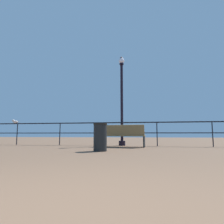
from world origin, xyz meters
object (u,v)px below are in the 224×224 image
Objects in this scene: bench_near_left at (123,135)px; trash_bin at (100,137)px; seagull_on_rail at (15,122)px; lamppost_center at (122,99)px.

bench_near_left reaches higher than trash_bin.
bench_near_left is 4.46× the size of seagull_on_rail.
lamppost_center is 3.54m from trash_bin.
seagull_on_rail is (-5.58, -0.17, -1.04)m from lamppost_center.
bench_near_left is 2.06× the size of trash_bin.
bench_near_left is at bearing 74.63° from trash_bin.
lamppost_center is (-0.18, 1.07, 1.71)m from bench_near_left.
seagull_on_rail reaches higher than bench_near_left.
lamppost_center is at bearing 83.22° from trash_bin.
seagull_on_rail reaches higher than trash_bin.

